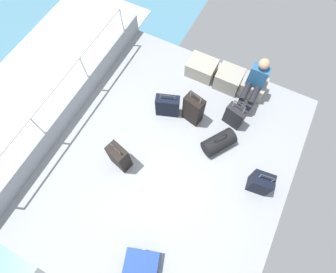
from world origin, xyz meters
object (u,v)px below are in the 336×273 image
at_px(suitcase_1, 234,116).
at_px(suitcase_0, 260,183).
at_px(suitcase_5, 193,109).
at_px(passenger_seated, 255,83).
at_px(cargo_crate_2, 252,87).
at_px(suitcase_4, 168,106).
at_px(duffel_bag, 219,142).
at_px(cargo_crate_0, 202,68).
at_px(cargo_crate_1, 229,79).
at_px(suitcase_2, 119,157).

bearing_deg(suitcase_1, suitcase_0, -49.35).
bearing_deg(suitcase_5, passenger_seated, 48.59).
distance_m(cargo_crate_2, suitcase_5, 1.42).
distance_m(suitcase_1, suitcase_4, 1.31).
bearing_deg(suitcase_4, duffel_bag, -10.23).
bearing_deg(cargo_crate_0, cargo_crate_2, 1.09).
relative_size(cargo_crate_1, suitcase_1, 0.77).
distance_m(cargo_crate_1, suitcase_5, 1.14).
relative_size(suitcase_0, suitcase_4, 1.06).
bearing_deg(suitcase_0, cargo_crate_2, 112.98).
xyz_separation_m(cargo_crate_0, duffel_bag, (1.00, -1.43, -0.01)).
xyz_separation_m(passenger_seated, suitcase_1, (-0.08, -0.67, -0.30)).
bearing_deg(suitcase_4, suitcase_2, -101.08).
bearing_deg(passenger_seated, suitcase_2, -123.62).
height_order(cargo_crate_2, suitcase_0, suitcase_0).
height_order(cargo_crate_2, suitcase_5, suitcase_5).
height_order(cargo_crate_0, cargo_crate_1, cargo_crate_1).
bearing_deg(cargo_crate_1, passenger_seated, -14.53).
bearing_deg(suitcase_0, cargo_crate_0, 136.25).
height_order(cargo_crate_0, passenger_seated, passenger_seated).
bearing_deg(cargo_crate_2, cargo_crate_1, -174.62).
relative_size(cargo_crate_2, suitcase_4, 0.83).
bearing_deg(suitcase_5, cargo_crate_0, 105.39).
height_order(suitcase_5, duffel_bag, suitcase_5).
xyz_separation_m(cargo_crate_1, duffel_bag, (0.37, -1.40, -0.04)).
bearing_deg(cargo_crate_0, suitcase_2, -100.26).
bearing_deg(suitcase_2, cargo_crate_0, 79.74).
xyz_separation_m(passenger_seated, suitcase_4, (-1.34, -1.06, -0.30)).
height_order(cargo_crate_0, suitcase_5, suitcase_5).
xyz_separation_m(cargo_crate_0, cargo_crate_2, (1.14, 0.02, 0.01)).
bearing_deg(suitcase_4, cargo_crate_2, 42.66).
distance_m(cargo_crate_0, suitcase_2, 2.62).
relative_size(suitcase_2, suitcase_4, 1.24).
distance_m(suitcase_0, suitcase_2, 2.51).
xyz_separation_m(cargo_crate_0, passenger_seated, (1.14, -0.16, 0.38)).
distance_m(passenger_seated, suitcase_0, 1.90).
bearing_deg(cargo_crate_0, passenger_seated, -7.92).
bearing_deg(suitcase_4, suitcase_0, -16.69).
xyz_separation_m(suitcase_1, suitcase_5, (-0.75, -0.28, 0.09)).
bearing_deg(cargo_crate_0, duffel_bag, -55.04).
bearing_deg(suitcase_5, suitcase_1, 20.26).
relative_size(suitcase_5, duffel_bag, 1.24).
distance_m(suitcase_1, suitcase_2, 2.32).
height_order(suitcase_0, suitcase_5, suitcase_5).
xyz_separation_m(suitcase_5, duffel_bag, (0.70, -0.32, -0.19)).
height_order(cargo_crate_1, passenger_seated, passenger_seated).
height_order(cargo_crate_0, suitcase_2, suitcase_2).
height_order(suitcase_4, duffel_bag, suitcase_4).
height_order(suitcase_4, suitcase_5, suitcase_5).
distance_m(cargo_crate_2, suitcase_1, 0.86).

